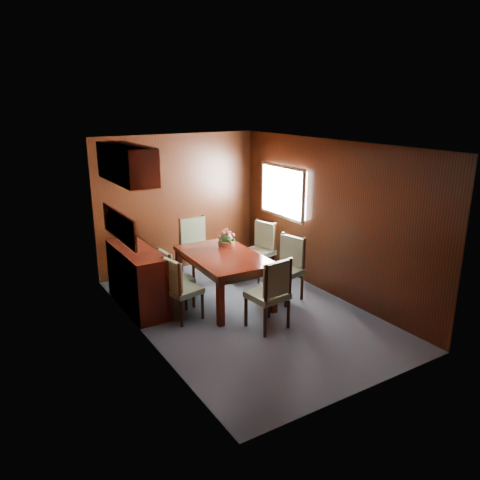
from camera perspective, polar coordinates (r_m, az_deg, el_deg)
ground at (r=6.85m, az=0.78°, el=-8.80°), size 4.50×4.50×0.00m
room_shell at (r=6.55m, az=-1.50°, el=5.07°), size 3.06×4.52×2.41m
sideboard at (r=7.01m, az=-12.36°, el=-4.59°), size 0.48×1.40×0.90m
dining_table at (r=7.01m, az=-2.00°, el=-2.59°), size 1.05×1.61×0.74m
chair_left_near at (r=6.49m, az=-7.45°, el=-5.55°), size 0.49×0.51×0.92m
chair_left_far at (r=6.89m, az=-8.31°, el=-4.32°), size 0.44×0.45×0.90m
chair_right_near at (r=7.15m, az=5.79°, el=-2.98°), size 0.55×0.57×0.99m
chair_right_far at (r=8.00m, az=2.53°, el=-0.82°), size 0.54×0.56×0.97m
chair_head at (r=6.17m, az=3.85°, el=-6.16°), size 0.52×0.50×1.00m
chair_foot at (r=7.92m, az=-5.36°, el=-0.66°), size 0.53×0.51×1.07m
flower_centerpiece at (r=7.36m, az=-1.68°, el=0.32°), size 0.28×0.28×0.28m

